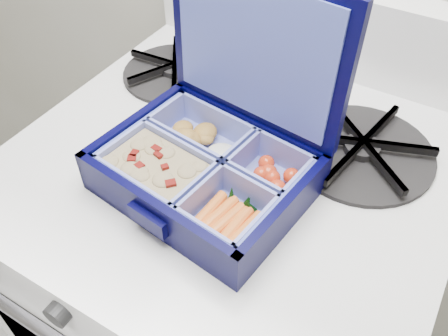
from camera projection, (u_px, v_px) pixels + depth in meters
The scene contains 5 objects.
stove at pixel (235, 307), 0.91m from camera, with size 0.55×0.55×0.83m, color white, non-canonical shape.
bento_box at pixel (205, 172), 0.55m from camera, with size 0.23×0.18×0.06m, color black, non-canonical shape.
burner_grate at pixel (362, 146), 0.60m from camera, with size 0.19×0.19×0.03m, color black.
burner_grate_rear at pixel (175, 69), 0.73m from camera, with size 0.16×0.16×0.02m, color black.
fork at pixel (306, 143), 0.62m from camera, with size 0.02×0.19×0.01m, color #A7A5B3, non-canonical shape.
Camera 1 is at (0.16, 1.31, 1.25)m, focal length 38.00 mm.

